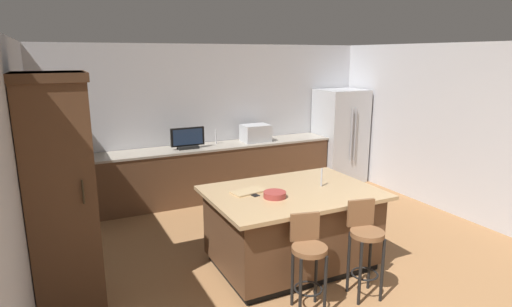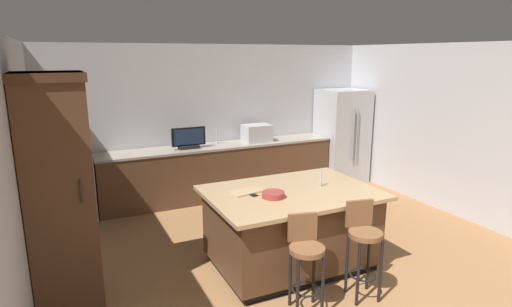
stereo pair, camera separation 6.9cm
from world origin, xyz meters
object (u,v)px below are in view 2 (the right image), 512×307
range_oven (69,189)px  microwave (257,133)px  kitchen_island (291,227)px  refrigerator (342,136)px  fruit_bowl (273,195)px  cutting_board (248,191)px  tv_monitor (189,139)px  cabinet_tower (59,191)px  cell_phone (252,194)px  bar_stool_right (363,241)px  bar_stool_left (306,256)px

range_oven → microwave: (3.11, 0.00, 0.60)m
kitchen_island → refrigerator: (2.61, 2.57, 0.42)m
kitchen_island → fruit_bowl: 0.57m
cutting_board → tv_monitor: bearing=89.3°
kitchen_island → cabinet_tower: bearing=174.8°
cell_phone → cutting_board: (-0.01, 0.11, 0.01)m
cell_phone → range_oven: bearing=114.4°
kitchen_island → fruit_bowl: size_ratio=7.74×
bar_stool_right → fruit_bowl: (-0.62, 0.77, 0.34)m
cabinet_tower → fruit_bowl: 2.13m
tv_monitor → bar_stool_right: bearing=-77.5°
range_oven → fruit_bowl: size_ratio=3.82×
kitchen_island → range_oven: (-2.29, 2.65, 0.00)m
refrigerator → bar_stool_right: size_ratio=1.78×
cutting_board → cabinet_tower: bearing=178.7°
range_oven → bar_stool_right: bar_stool_right is taller
refrigerator → bar_stool_left: refrigerator is taller
microwave → cutting_board: 2.80m
refrigerator → tv_monitor: 3.06m
kitchen_island → bar_stool_right: size_ratio=1.91×
range_oven → microwave: microwave is taller
fruit_bowl → cutting_board: bearing=121.6°
bar_stool_right → fruit_bowl: 1.05m
range_oven → tv_monitor: (1.85, -0.05, 0.62)m
microwave → cell_phone: (-1.29, -2.58, -0.15)m
tv_monitor → cutting_board: 2.43m
kitchen_island → refrigerator: 3.69m
range_oven → tv_monitor: bearing=-1.6°
tv_monitor → microwave: bearing=2.3°
kitchen_island → refrigerator: bearing=44.6°
kitchen_island → refrigerator: size_ratio=1.07×
microwave → fruit_bowl: microwave is taller
microwave → bar_stool_left: 3.71m
kitchen_island → bar_stool_left: 0.91m
range_oven → fruit_bowl: (2.00, -2.76, 0.48)m
bar_stool_right → microwave: bearing=93.1°
refrigerator → cabinet_tower: size_ratio=0.78×
microwave → bar_stool_right: (-0.49, -3.54, -0.47)m
range_oven → bar_stool_right: 4.40m
cutting_board → fruit_bowl: bearing=-58.4°
cabinet_tower → bar_stool_left: 2.40m
kitchen_island → microwave: (0.82, 2.65, 0.61)m
cabinet_tower → cutting_board: 1.93m
range_oven → tv_monitor: size_ratio=1.69×
microwave → cell_phone: 2.89m
bar_stool_left → fruit_bowl: size_ratio=3.86×
microwave → tv_monitor: (-1.26, -0.05, 0.01)m
bar_stool_right → fruit_bowl: bearing=139.8°
microwave → bar_stool_left: bearing=-108.1°
bar_stool_right → cell_phone: 1.28m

